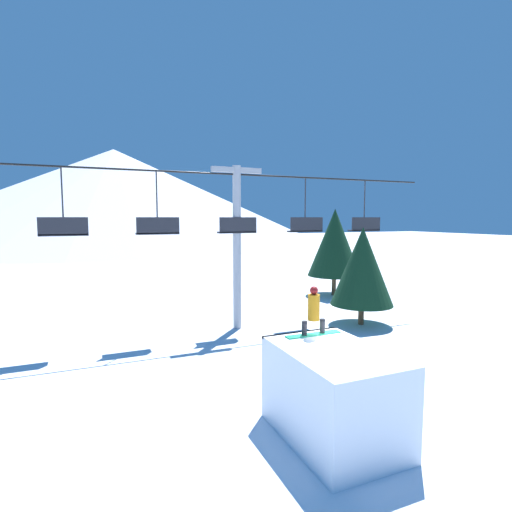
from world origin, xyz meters
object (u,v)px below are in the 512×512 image
object	(u,v)px
snowboarder	(314,312)
trail_marker	(383,372)
pine_tree_near	(362,266)
snow_ramp	(333,394)

from	to	relation	value
snowboarder	trail_marker	xyz separation A→B (m)	(2.50, 0.14, -2.09)
trail_marker	pine_tree_near	bearing A→B (deg)	56.55
trail_marker	snowboarder	bearing A→B (deg)	-176.70
snowboarder	trail_marker	world-z (taller)	snowboarder
snow_ramp	trail_marker	xyz separation A→B (m)	(2.68, 1.37, -0.38)
snow_ramp	snowboarder	xyz separation A→B (m)	(0.18, 1.23, 1.71)
snowboarder	pine_tree_near	world-z (taller)	pine_tree_near
snow_ramp	snowboarder	distance (m)	2.11
snow_ramp	pine_tree_near	distance (m)	10.88
snow_ramp	pine_tree_near	xyz separation A→B (m)	(7.09, 8.05, 1.81)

